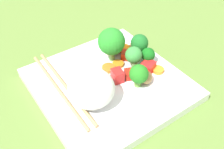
% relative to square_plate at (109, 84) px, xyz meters
% --- Properties ---
extents(ground_plane, '(1.10, 1.10, 0.02)m').
position_rel_square_plate_xyz_m(ground_plane, '(0.00, 0.00, -0.02)').
color(ground_plane, olive).
extents(square_plate, '(0.27, 0.27, 0.02)m').
position_rel_square_plate_xyz_m(square_plate, '(0.00, 0.00, 0.00)').
color(square_plate, white).
rests_on(square_plate, ground_plane).
extents(rice_mound, '(0.11, 0.11, 0.06)m').
position_rel_square_plate_xyz_m(rice_mound, '(-0.03, 0.05, 0.04)').
color(rice_mound, white).
rests_on(rice_mound, square_plate).
extents(broccoli_floret_0, '(0.04, 0.04, 0.05)m').
position_rel_square_plate_xyz_m(broccoli_floret_0, '(-0.04, -0.04, 0.04)').
color(broccoli_floret_0, '#629D3C').
rests_on(broccoli_floret_0, square_plate).
extents(broccoli_floret_1, '(0.03, 0.03, 0.05)m').
position_rel_square_plate_xyz_m(broccoli_floret_1, '(0.01, -0.06, 0.04)').
color(broccoli_floret_1, '#6BA255').
rests_on(broccoli_floret_1, square_plate).
extents(broccoli_floret_2, '(0.05, 0.05, 0.08)m').
position_rel_square_plate_xyz_m(broccoli_floret_2, '(0.05, -0.04, 0.06)').
color(broccoli_floret_2, '#79B65D').
rests_on(broccoli_floret_2, square_plate).
extents(broccoli_floret_3, '(0.04, 0.04, 0.05)m').
position_rel_square_plate_xyz_m(broccoli_floret_3, '(0.03, -0.09, 0.04)').
color(broccoli_floret_3, '#73A948').
rests_on(broccoli_floret_3, square_plate).
extents(broccoli_floret_4, '(0.03, 0.03, 0.04)m').
position_rel_square_plate_xyz_m(broccoli_floret_4, '(-0.00, -0.09, 0.03)').
color(broccoli_floret_4, '#5A9038').
rests_on(broccoli_floret_4, square_plate).
extents(carrot_slice_0, '(0.04, 0.04, 0.00)m').
position_rel_square_plate_xyz_m(carrot_slice_0, '(0.07, -0.08, 0.01)').
color(carrot_slice_0, orange).
rests_on(carrot_slice_0, square_plate).
extents(carrot_slice_1, '(0.03, 0.03, 0.01)m').
position_rel_square_plate_xyz_m(carrot_slice_1, '(0.03, -0.04, 0.01)').
color(carrot_slice_1, orange).
rests_on(carrot_slice_1, square_plate).
extents(carrot_slice_2, '(0.03, 0.03, 0.01)m').
position_rel_square_plate_xyz_m(carrot_slice_2, '(0.03, -0.02, 0.01)').
color(carrot_slice_2, orange).
rests_on(carrot_slice_2, square_plate).
extents(carrot_slice_3, '(0.03, 0.03, 0.01)m').
position_rel_square_plate_xyz_m(carrot_slice_3, '(-0.03, -0.10, 0.01)').
color(carrot_slice_3, orange).
rests_on(carrot_slice_3, square_plate).
extents(pepper_chunk_0, '(0.03, 0.02, 0.02)m').
position_rel_square_plate_xyz_m(pepper_chunk_0, '(-0.01, -0.01, 0.02)').
color(pepper_chunk_0, red).
rests_on(pepper_chunk_0, square_plate).
extents(pepper_chunk_1, '(0.03, 0.03, 0.02)m').
position_rel_square_plate_xyz_m(pepper_chunk_1, '(-0.02, -0.08, 0.02)').
color(pepper_chunk_1, red).
rests_on(pepper_chunk_1, square_plate).
extents(pepper_chunk_2, '(0.03, 0.03, 0.02)m').
position_rel_square_plate_xyz_m(pepper_chunk_2, '(0.04, -0.07, 0.02)').
color(pepper_chunk_2, red).
rests_on(pepper_chunk_2, square_plate).
extents(pepper_chunk_3, '(0.03, 0.03, 0.02)m').
position_rel_square_plate_xyz_m(pepper_chunk_3, '(-0.02, -0.04, 0.02)').
color(pepper_chunk_3, red).
rests_on(pepper_chunk_3, square_plate).
extents(chicken_piece_1, '(0.05, 0.05, 0.02)m').
position_rel_square_plate_xyz_m(chicken_piece_1, '(0.07, -0.06, 0.02)').
color(chicken_piece_1, tan).
rests_on(chicken_piece_1, square_plate).
extents(chicken_piece_2, '(0.04, 0.04, 0.02)m').
position_rel_square_plate_xyz_m(chicken_piece_2, '(-0.04, -0.06, 0.02)').
color(chicken_piece_2, tan).
rests_on(chicken_piece_2, square_plate).
extents(chicken_piece_3, '(0.03, 0.03, 0.01)m').
position_rel_square_plate_xyz_m(chicken_piece_3, '(0.05, -0.10, 0.02)').
color(chicken_piece_3, tan).
rests_on(chicken_piece_3, square_plate).
extents(chopstick_pair, '(0.22, 0.02, 0.01)m').
position_rel_square_plate_xyz_m(chopstick_pair, '(0.03, 0.08, 0.01)').
color(chopstick_pair, tan).
rests_on(chopstick_pair, square_plate).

